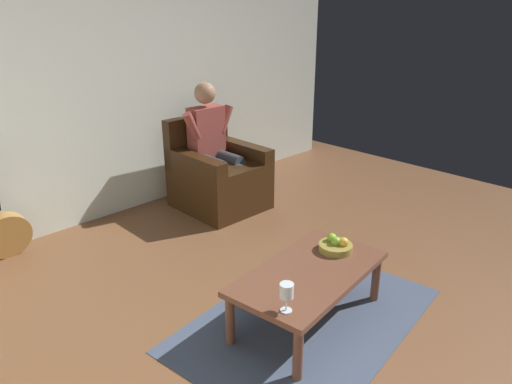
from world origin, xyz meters
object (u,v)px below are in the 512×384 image
guitar (5,232)px  armchair (217,177)px  person_seated (213,142)px  wine_glass_near (287,292)px  fruit_bowl (336,245)px  coffee_table (309,277)px

guitar → armchair: bearing=167.8°
armchair → person_seated: (-0.00, -0.05, 0.37)m
armchair → guitar: size_ratio=0.93×
guitar → wine_glass_near: guitar is taller
person_seated → wine_glass_near: size_ratio=7.17×
armchair → fruit_bowl: armchair is taller
armchair → person_seated: size_ratio=0.72×
armchair → fruit_bowl: size_ratio=3.85×
guitar → fruit_bowl: (-1.45, 2.32, 0.20)m
armchair → guitar: (1.98, -0.43, -0.09)m
coffee_table → fruit_bowl: bearing=-173.1°
armchair → person_seated: 0.37m
coffee_table → guitar: (1.11, -2.36, -0.11)m
coffee_table → fruit_bowl: (-0.35, -0.04, 0.09)m
armchair → wine_glass_near: (1.31, 2.12, 0.19)m
person_seated → wine_glass_near: (1.31, 2.17, -0.18)m
armchair → fruit_bowl: bearing=75.6°
guitar → fruit_bowl: bearing=122.1°
armchair → coffee_table: size_ratio=0.78×
coffee_table → wine_glass_near: size_ratio=6.58×
wine_glass_near → fruit_bowl: size_ratio=0.75×
person_seated → coffee_table: person_seated is taller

